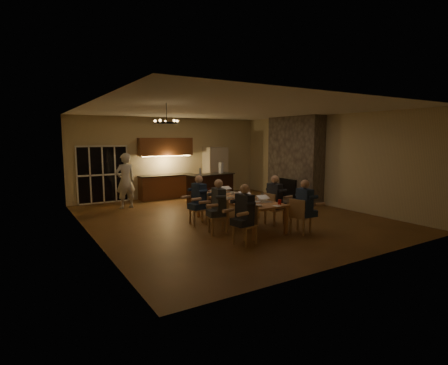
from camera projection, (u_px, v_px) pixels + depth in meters
floor at (230, 217)px, 10.59m from camera, size 9.00×9.00×0.00m
back_wall at (170, 158)px, 14.21m from camera, size 8.00×0.04×3.20m
left_wall at (88, 172)px, 8.30m from camera, size 0.04×9.00×3.20m
right_wall at (325, 160)px, 12.47m from camera, size 0.04×9.00×3.20m
ceiling at (230, 110)px, 10.18m from camera, size 8.00×9.00×0.04m
french_doors at (103, 175)px, 12.83m from camera, size 1.86×0.08×2.10m
fireplace at (295, 159)px, 13.32m from camera, size 0.58×2.50×3.20m
kitchenette at (167, 168)px, 13.83m from camera, size 2.24×0.68×2.40m
refrigerator at (215, 171)px, 14.96m from camera, size 0.90×0.68×2.00m
dining_table at (238, 212)px, 9.66m from camera, size 1.10×2.99×0.75m
bar_island at (210, 188)px, 12.92m from camera, size 1.91×0.94×1.08m
chair_left_near at (245, 225)px, 7.92m from camera, size 0.54×0.54×0.89m
chair_left_mid at (218, 216)px, 8.76m from camera, size 0.54×0.54×0.89m
chair_left_far at (198, 209)px, 9.69m from camera, size 0.49×0.49×0.89m
chair_right_near at (301, 216)px, 8.82m from camera, size 0.55×0.55×0.89m
chair_right_mid at (275, 209)px, 9.71m from camera, size 0.47×0.47×0.89m
chair_right_far at (251, 203)px, 10.60m from camera, size 0.44×0.44×0.89m
person_left_near at (245, 214)px, 7.86m from camera, size 0.68×0.68×1.38m
person_right_near at (304, 207)px, 8.69m from camera, size 0.64×0.64×1.38m
person_left_mid at (219, 206)px, 8.77m from camera, size 0.67×0.67×1.38m
person_right_mid at (275, 200)px, 9.66m from camera, size 0.65×0.65×1.38m
person_left_far at (199, 200)px, 9.66m from camera, size 0.70×0.70×1.38m
standing_person at (125, 181)px, 11.93m from camera, size 0.76×0.56×1.89m
chandelier at (166, 123)px, 8.06m from camera, size 0.56×0.56×0.03m
laptop_a at (255, 201)px, 8.57m from camera, size 0.40×0.38×0.23m
laptop_b at (266, 198)px, 8.98m from camera, size 0.33×0.29×0.23m
laptop_c at (228, 194)px, 9.56m from camera, size 0.41×0.40×0.23m
laptop_d at (246, 194)px, 9.62m from camera, size 0.36×0.33×0.23m
laptop_e at (212, 190)px, 10.43m from camera, size 0.32×0.28×0.23m
laptop_f at (228, 189)px, 10.66m from camera, size 0.32×0.28×0.23m
mug_front at (242, 199)px, 9.23m from camera, size 0.07×0.07×0.10m
mug_mid at (233, 194)px, 10.10m from camera, size 0.07×0.07×0.10m
mug_back at (213, 194)px, 10.09m from camera, size 0.08×0.08×0.10m
redcup_near at (280, 202)px, 8.73m from camera, size 0.08×0.08×0.12m
redcup_mid at (219, 195)px, 9.72m from camera, size 0.08×0.08×0.12m
can_silver at (255, 200)px, 8.97m from camera, size 0.07×0.07×0.12m
can_cola at (209, 190)px, 10.73m from camera, size 0.06×0.06×0.12m
can_right at (243, 194)px, 10.02m from camera, size 0.07×0.07×0.12m
plate_near at (263, 200)px, 9.29m from camera, size 0.24×0.24×0.02m
plate_left at (249, 204)px, 8.72m from camera, size 0.27×0.27×0.02m
plate_far at (234, 193)px, 10.53m from camera, size 0.26×0.26×0.02m
notepad at (277, 206)px, 8.49m from camera, size 0.15×0.20×0.01m
bar_bottle at (200, 171)px, 12.55m from camera, size 0.09×0.09×0.24m
bar_blender at (221, 168)px, 13.14m from camera, size 0.16×0.16×0.40m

